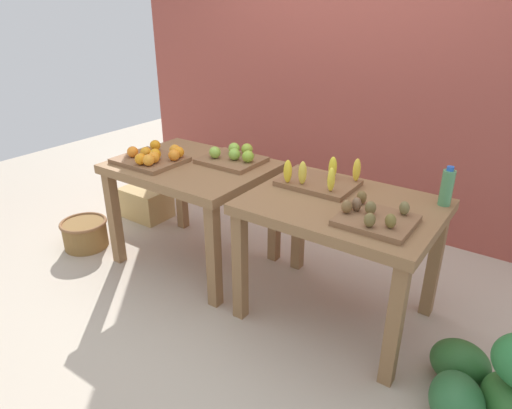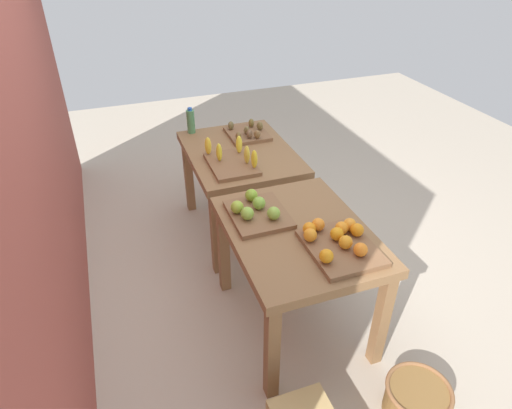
{
  "view_description": "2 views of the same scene",
  "coord_description": "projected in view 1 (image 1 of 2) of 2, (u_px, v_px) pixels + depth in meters",
  "views": [
    {
      "loc": [
        1.47,
        -2.13,
        1.77
      ],
      "look_at": [
        -0.06,
        0.05,
        0.56
      ],
      "focal_mm": 31.77,
      "sensor_mm": 36.0,
      "label": 1
    },
    {
      "loc": [
        -2.47,
        0.95,
        2.31
      ],
      "look_at": [
        0.1,
        0.03,
        0.54
      ],
      "focal_mm": 31.37,
      "sensor_mm": 36.0,
      "label": 2
    }
  ],
  "objects": [
    {
      "name": "apple_bin",
      "position": [
        233.0,
        157.0,
        3.08
      ],
      "size": [
        0.4,
        0.34,
        0.11
      ],
      "color": "brown",
      "rests_on": "display_table_left"
    },
    {
      "name": "wicker_basket",
      "position": [
        85.0,
        233.0,
        3.51
      ],
      "size": [
        0.35,
        0.35,
        0.22
      ],
      "color": "olive",
      "rests_on": "ground_plane"
    },
    {
      "name": "kiwi_bin",
      "position": [
        375.0,
        217.0,
        2.24
      ],
      "size": [
        0.36,
        0.32,
        0.1
      ],
      "color": "brown",
      "rests_on": "display_table_right"
    },
    {
      "name": "cardboard_produce_box",
      "position": [
        146.0,
        202.0,
        4.0
      ],
      "size": [
        0.4,
        0.3,
        0.27
      ],
      "primitive_type": "cube",
      "color": "tan",
      "rests_on": "ground_plane"
    },
    {
      "name": "orange_bin",
      "position": [
        153.0,
        157.0,
        3.07
      ],
      "size": [
        0.44,
        0.38,
        0.11
      ],
      "color": "brown",
      "rests_on": "display_table_left"
    },
    {
      "name": "watermelon_pile",
      "position": [
        492.0,
        386.0,
        2.03
      ],
      "size": [
        0.63,
        0.57,
        0.51
      ],
      "color": "#2F6A2C",
      "rests_on": "ground_plane"
    },
    {
      "name": "water_bottle",
      "position": [
        447.0,
        187.0,
        2.41
      ],
      "size": [
        0.07,
        0.07,
        0.22
      ],
      "color": "#4C8C59",
      "rests_on": "display_table_right"
    },
    {
      "name": "display_table_right",
      "position": [
        341.0,
        220.0,
        2.53
      ],
      "size": [
        1.04,
        0.8,
        0.76
      ],
      "color": "olive",
      "rests_on": "ground_plane"
    },
    {
      "name": "display_table_left",
      "position": [
        192.0,
        179.0,
        3.12
      ],
      "size": [
        1.04,
        0.8,
        0.76
      ],
      "color": "olive",
      "rests_on": "ground_plane"
    },
    {
      "name": "ground_plane",
      "position": [
        259.0,
        284.0,
        3.09
      ],
      "size": [
        8.0,
        8.0,
        0.0
      ],
      "primitive_type": "plane",
      "color": "#B8AB97"
    },
    {
      "name": "banana_crate",
      "position": [
        319.0,
        180.0,
        2.68
      ],
      "size": [
        0.44,
        0.32,
        0.17
      ],
      "color": "brown",
      "rests_on": "display_table_right"
    },
    {
      "name": "back_wall",
      "position": [
        359.0,
        38.0,
        3.48
      ],
      "size": [
        4.4,
        0.12,
        3.0
      ],
      "primitive_type": "cube",
      "color": "#97443A",
      "rests_on": "ground_plane"
    }
  ]
}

